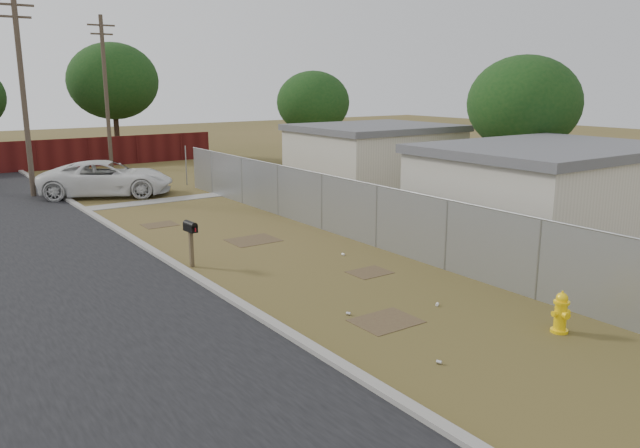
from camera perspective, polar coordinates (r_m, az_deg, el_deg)
ground at (r=18.23m, az=-2.38°, el=-3.56°), size 120.00×120.00×0.00m
chainlink_fence at (r=20.60m, az=3.38°, el=0.64°), size 0.10×27.06×2.02m
utility_poles at (r=35.88m, az=-26.29°, el=10.84°), size 12.60×8.24×9.00m
houses at (r=26.40m, az=11.83°, el=4.78°), size 9.30×17.24×3.10m
horizon_trees at (r=39.65m, az=-20.43°, el=11.33°), size 33.32×31.94×7.78m
fire_hydrant at (r=14.12m, az=21.16°, el=-7.60°), size 0.45×0.45×0.91m
mailbox at (r=17.93m, az=-11.75°, el=-0.62°), size 0.24×0.58×1.33m
pickup_truck at (r=30.40m, az=-18.90°, el=3.97°), size 6.45×5.00×1.63m
scattered_litter at (r=15.03m, az=6.10°, el=-7.09°), size 3.12×7.11×0.07m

